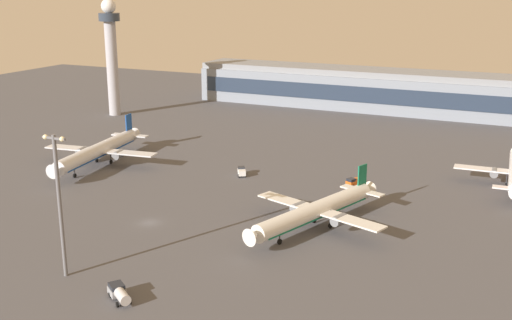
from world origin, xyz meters
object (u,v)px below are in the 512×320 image
(airplane_far_stand, at_px, (99,151))
(fuel_truck, at_px, (119,293))
(airplane_terminal_side, at_px, (317,210))
(maintenance_van, at_px, (242,171))
(control_tower, at_px, (111,50))
(cargo_loader, at_px, (354,182))
(apron_light_west, at_px, (59,197))

(airplane_far_stand, bearing_deg, fuel_truck, 123.12)
(airplane_terminal_side, bearing_deg, maintenance_van, -22.60)
(airplane_terminal_side, relative_size, fuel_truck, 6.27)
(control_tower, distance_m, airplane_far_stand, 75.24)
(airplane_terminal_side, relative_size, cargo_loader, 8.70)
(airplane_far_stand, bearing_deg, control_tower, -63.66)
(maintenance_van, bearing_deg, apron_light_west, -121.98)
(cargo_loader, relative_size, maintenance_van, 1.00)
(apron_light_west, bearing_deg, airplane_far_stand, 123.60)
(airplane_far_stand, relative_size, maintenance_van, 9.66)
(airplane_far_stand, xyz_separation_m, maintenance_van, (41.44, 7.78, -3.10))
(airplane_terminal_side, distance_m, apron_light_west, 53.12)
(airplane_terminal_side, xyz_separation_m, airplane_far_stand, (-72.54, 19.35, 0.31))
(control_tower, xyz_separation_m, airplane_terminal_side, (112.63, -79.36, -21.59))
(control_tower, relative_size, maintenance_van, 9.78)
(control_tower, relative_size, apron_light_west, 1.72)
(maintenance_van, bearing_deg, fuel_truck, -110.47)
(airplane_terminal_side, distance_m, airplane_far_stand, 75.08)
(control_tower, relative_size, airplane_far_stand, 1.01)
(airplane_terminal_side, bearing_deg, airplane_far_stand, 3.56)
(control_tower, height_order, airplane_far_stand, control_tower)
(airplane_terminal_side, height_order, fuel_truck, airplane_terminal_side)
(airplane_far_stand, height_order, maintenance_van, airplane_far_stand)
(cargo_loader, bearing_deg, airplane_terminal_side, 119.41)
(cargo_loader, distance_m, maintenance_van, 30.37)
(maintenance_van, bearing_deg, airplane_far_stand, 160.23)
(fuel_truck, height_order, apron_light_west, apron_light_west)
(control_tower, relative_size, fuel_truck, 7.02)
(apron_light_west, bearing_deg, maintenance_van, 88.43)
(airplane_far_stand, distance_m, apron_light_west, 72.32)
(control_tower, xyz_separation_m, apron_light_west, (79.68, -119.60, -10.78))
(airplane_far_stand, relative_size, cargo_loader, 9.63)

